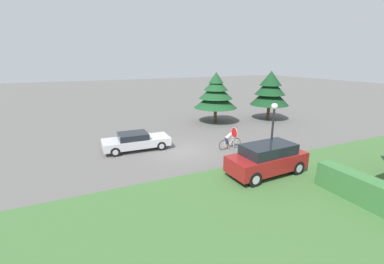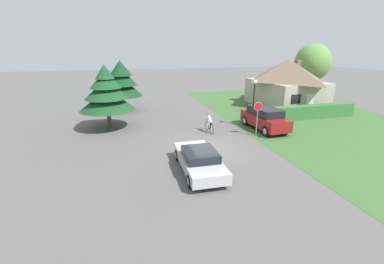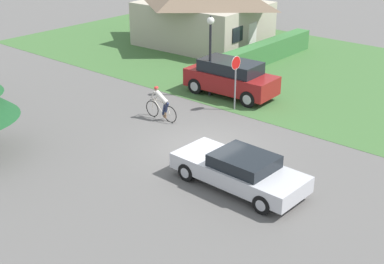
# 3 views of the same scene
# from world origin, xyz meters

# --- Properties ---
(ground_plane) EXTENTS (140.00, 140.00, 0.00)m
(ground_plane) POSITION_xyz_m (0.00, 0.00, 0.00)
(ground_plane) COLOR #5B5956
(sedan_left_lane) EXTENTS (2.06, 4.82, 1.27)m
(sedan_left_lane) POSITION_xyz_m (-1.67, -2.94, 0.65)
(sedan_left_lane) COLOR #BCBCC1
(sedan_left_lane) RESTS_ON ground
(cyclist) EXTENTS (0.44, 1.86, 1.52)m
(cyclist) POSITION_xyz_m (1.08, 3.38, 0.72)
(cyclist) COLOR black
(cyclist) RESTS_ON ground
(parked_suv_right) EXTENTS (2.11, 4.73, 1.81)m
(parked_suv_right) POSITION_xyz_m (5.64, 2.90, 0.93)
(parked_suv_right) COLOR maroon
(parked_suv_right) RESTS_ON ground
(stop_sign) EXTENTS (0.64, 0.07, 2.60)m
(stop_sign) POSITION_xyz_m (4.20, 1.58, 1.80)
(stop_sign) COLOR gray
(stop_sign) RESTS_ON ground
(street_lamp) EXTENTS (0.37, 0.37, 4.05)m
(street_lamp) POSITION_xyz_m (4.98, 3.71, 2.80)
(street_lamp) COLOR black
(street_lamp) RESTS_ON ground
(conifer_tall_near) EXTENTS (4.40, 4.40, 5.17)m
(conifer_tall_near) POSITION_xyz_m (-6.57, 6.51, 2.97)
(conifer_tall_near) COLOR #4C3823
(conifer_tall_near) RESTS_ON ground
(conifer_tall_far) EXTENTS (4.10, 4.10, 5.21)m
(conifer_tall_far) POSITION_xyz_m (-5.36, 12.50, 3.16)
(conifer_tall_far) COLOR #4C3823
(conifer_tall_far) RESTS_ON ground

